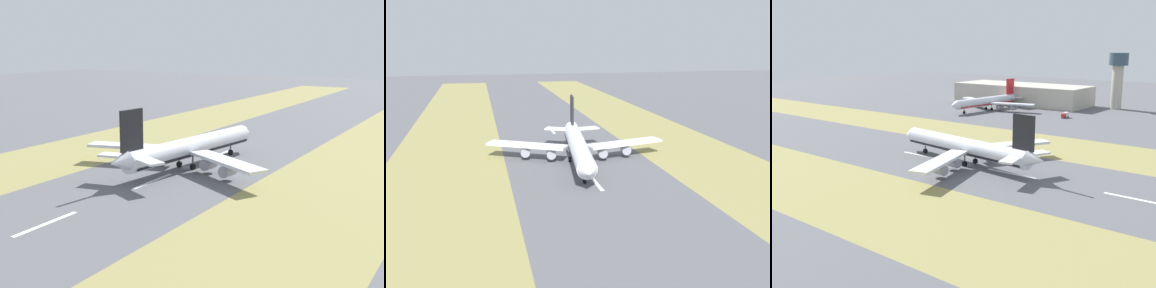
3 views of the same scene
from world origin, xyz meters
TOP-DOWN VIEW (x-y plane):
  - ground_plane at (0.00, 0.00)m, footprint 800.00×800.00m
  - grass_median_west at (-45.00, 0.00)m, footprint 40.00×600.00m
  - grass_median_east at (45.00, 0.00)m, footprint 40.00×600.00m
  - centreline_dash_near at (0.00, -58.05)m, footprint 1.20×18.00m
  - centreline_dash_mid at (0.00, -18.05)m, footprint 1.20×18.00m
  - centreline_dash_far at (0.00, 21.95)m, footprint 1.20×18.00m
  - airplane_main_jet at (0.44, 0.06)m, footprint 63.61×67.15m

SIDE VIEW (x-z plane):
  - ground_plane at x=0.00m, z-range 0.00..0.00m
  - grass_median_west at x=-45.00m, z-range 0.00..0.01m
  - grass_median_east at x=45.00m, z-range 0.00..0.01m
  - centreline_dash_near at x=0.00m, z-range 0.00..0.01m
  - centreline_dash_mid at x=0.00m, z-range 0.00..0.01m
  - centreline_dash_far at x=0.00m, z-range 0.00..0.01m
  - airplane_main_jet at x=0.44m, z-range -4.08..16.12m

